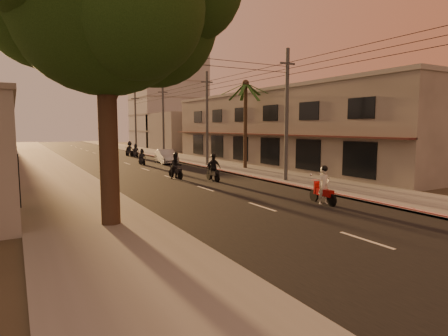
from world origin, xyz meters
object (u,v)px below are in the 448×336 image
Objects in this scene: scooter_mid_a at (176,167)px; scooter_far_b at (130,149)px; scooter_mid_b at (213,169)px; scooter_red at (324,187)px; scooter_far_a at (142,158)px; parked_car at (166,157)px; palm_tree at (246,88)px; scooter_far_c at (136,151)px.

scooter_far_b is (2.60, 22.01, 0.02)m from scooter_mid_a.
scooter_red is at bearing -80.85° from scooter_mid_b.
scooter_far_a is (0.81, 10.96, -0.16)m from scooter_mid_a.
parked_car is at bearing 67.04° from scooter_mid_a.
scooter_mid_a is at bearing 127.97° from scooter_mid_b.
palm_tree is 4.96× the size of scooter_far_a.
scooter_far_b reaches higher than scooter_mid_a.
scooter_mid_b is 13.50m from scooter_far_a.
palm_tree is 4.12× the size of scooter_mid_a.
scooter_mid_b reaches higher than parked_car.
scooter_mid_a is 10.99m from scooter_far_a.
scooter_far_a is at bearing -105.36° from scooter_far_c.
parked_car is at bearing 94.26° from scooter_red.
scooter_red is 0.98× the size of scooter_mid_b.
parked_car is (-4.43, 8.16, -6.42)m from palm_tree.
scooter_red is 0.98× the size of scooter_mid_a.
scooter_red is at bearing -88.58° from scooter_far_a.
scooter_red is 32.44m from scooter_far_c.
scooter_far_c is (2.09, 9.40, 0.04)m from scooter_far_a.
scooter_far_a is 11.20m from scooter_far_b.
scooter_mid_a is 1.00× the size of scooter_far_b.
scooter_mid_a is 22.16m from scooter_far_b.
scooter_red is 12.41m from scooter_mid_a.
scooter_far_a reaches higher than parked_car.
scooter_far_c is at bearing 76.03° from scooter_mid_a.
scooter_red reaches higher than scooter_far_c.
scooter_far_c is at bearing -90.47° from scooter_far_b.
scooter_far_c is (0.07, 32.44, -0.08)m from scooter_red.
scooter_far_b is 1.15× the size of scooter_far_c.
palm_tree is at bearing -52.91° from scooter_far_a.
scooter_mid_b is at bearing -60.70° from scooter_mid_a.
palm_tree is 11.29m from parked_car.
scooter_mid_b is (1.77, -2.51, -0.01)m from scooter_mid_a.
scooter_far_a is at bearing -109.94° from scooter_far_b.
scooter_mid_a is 1.20× the size of scooter_far_a.
scooter_far_b is at bearing 77.40° from scooter_mid_a.
palm_tree is at bearing 13.99° from scooter_mid_a.
scooter_far_b is (-5.21, 19.19, -6.24)m from palm_tree.
scooter_red reaches higher than parked_car.
scooter_mid_a reaches higher than scooter_far_c.
scooter_far_c reaches higher than scooter_far_a.
scooter_far_b is at bearing 96.01° from scooter_red.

